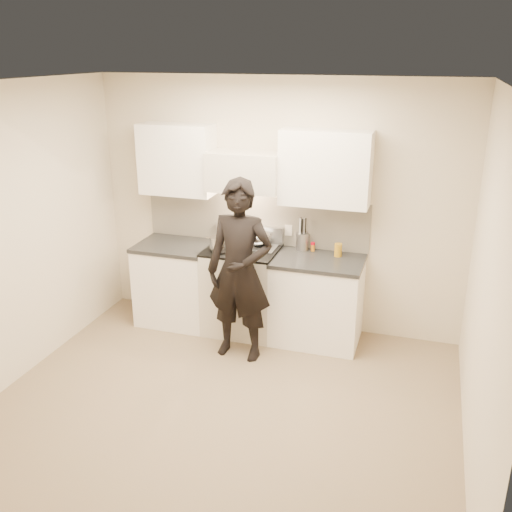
# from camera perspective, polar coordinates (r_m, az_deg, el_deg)

# --- Properties ---
(ground_plane) EXTENTS (4.00, 4.00, 0.00)m
(ground_plane) POSITION_cam_1_polar(r_m,az_deg,el_deg) (5.18, -3.30, -14.61)
(ground_plane) COLOR #7D664A
(room_shell) EXTENTS (4.04, 3.54, 2.70)m
(room_shell) POSITION_cam_1_polar(r_m,az_deg,el_deg) (4.82, -2.77, 3.83)
(room_shell) COLOR beige
(room_shell) RESTS_ON ground
(stove) EXTENTS (0.76, 0.65, 0.96)m
(stove) POSITION_cam_1_polar(r_m,az_deg,el_deg) (6.22, -1.38, -3.36)
(stove) COLOR beige
(stove) RESTS_ON ground
(counter_right) EXTENTS (0.92, 0.67, 0.92)m
(counter_right) POSITION_cam_1_polar(r_m,az_deg,el_deg) (6.03, 6.13, -4.39)
(counter_right) COLOR white
(counter_right) RESTS_ON ground
(counter_left) EXTENTS (0.82, 0.67, 0.92)m
(counter_left) POSITION_cam_1_polar(r_m,az_deg,el_deg) (6.50, -7.92, -2.63)
(counter_left) COLOR white
(counter_left) RESTS_ON ground
(wok) EXTENTS (0.32, 0.39, 0.26)m
(wok) POSITION_cam_1_polar(r_m,az_deg,el_deg) (6.11, 0.18, 1.92)
(wok) COLOR #B7B7B7
(wok) RESTS_ON stove
(stock_pot) EXTENTS (0.30, 0.22, 0.14)m
(stock_pot) POSITION_cam_1_polar(r_m,az_deg,el_deg) (5.95, -3.62, 1.25)
(stock_pot) COLOR #B7B7B7
(stock_pot) RESTS_ON stove
(utensil_crock) EXTENTS (0.13, 0.13, 0.35)m
(utensil_crock) POSITION_cam_1_polar(r_m,az_deg,el_deg) (6.07, 4.64, 1.60)
(utensil_crock) COLOR #B2B2B7
(utensil_crock) RESTS_ON counter_right
(spice_jar) EXTENTS (0.04, 0.04, 0.10)m
(spice_jar) POSITION_cam_1_polar(r_m,az_deg,el_deg) (6.07, 5.69, 0.94)
(spice_jar) COLOR #C57417
(spice_jar) RESTS_ON counter_right
(oil_glass) EXTENTS (0.08, 0.08, 0.14)m
(oil_glass) POSITION_cam_1_polar(r_m,az_deg,el_deg) (5.94, 8.21, 0.60)
(oil_glass) COLOR #B17F17
(oil_glass) RESTS_ON counter_right
(person) EXTENTS (0.68, 0.47, 1.82)m
(person) POSITION_cam_1_polar(r_m,az_deg,el_deg) (5.54, -1.64, -1.53)
(person) COLOR black
(person) RESTS_ON ground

